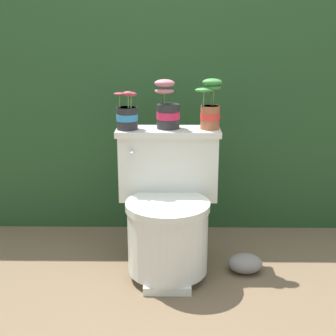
{
  "coord_description": "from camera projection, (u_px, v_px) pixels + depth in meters",
  "views": [
    {
      "loc": [
        -0.02,
        -2.08,
        1.16
      ],
      "look_at": [
        -0.05,
        0.08,
        0.52
      ],
      "focal_mm": 50.0,
      "sensor_mm": 36.0,
      "label": 1
    }
  ],
  "objects": [
    {
      "name": "hedge_backdrop",
      "position": [
        177.0,
        104.0,
        3.09
      ],
      "size": [
        3.04,
        0.88,
        1.38
      ],
      "color": "#234723",
      "rests_on": "ground"
    },
    {
      "name": "potted_plant_middle",
      "position": [
        210.0,
        108.0,
        2.28
      ],
      "size": [
        0.13,
        0.1,
        0.25
      ],
      "color": "#9E5638",
      "rests_on": "toilet"
    },
    {
      "name": "garden_stone",
      "position": [
        245.0,
        263.0,
        2.32
      ],
      "size": [
        0.17,
        0.14,
        0.09
      ],
      "color": "gray",
      "rests_on": "ground"
    },
    {
      "name": "potted_plant_left",
      "position": [
        127.0,
        116.0,
        2.27
      ],
      "size": [
        0.11,
        0.11,
        0.19
      ],
      "color": "#262628",
      "rests_on": "toilet"
    },
    {
      "name": "toilet",
      "position": [
        168.0,
        210.0,
        2.28
      ],
      "size": [
        0.51,
        0.52,
        0.69
      ],
      "color": "silver",
      "rests_on": "ground"
    },
    {
      "name": "potted_plant_midleft",
      "position": [
        167.0,
        110.0,
        2.29
      ],
      "size": [
        0.12,
        0.12,
        0.24
      ],
      "color": "#262628",
      "rests_on": "toilet"
    },
    {
      "name": "ground_plane",
      "position": [
        178.0,
        273.0,
        2.33
      ],
      "size": [
        12.0,
        12.0,
        0.0
      ],
      "primitive_type": "plane",
      "color": "brown"
    }
  ]
}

